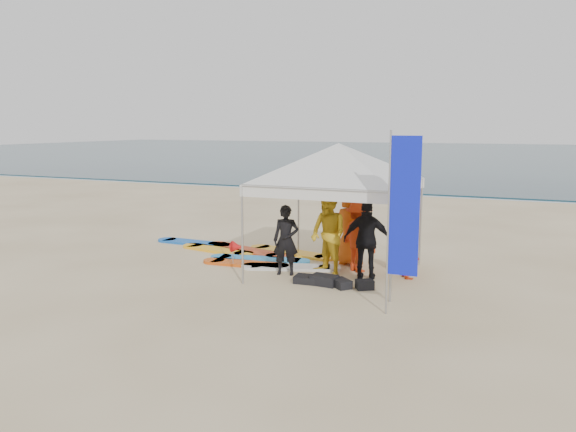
% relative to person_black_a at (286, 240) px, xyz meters
% --- Properties ---
extents(ground, '(120.00, 120.00, 0.00)m').
position_rel_person_black_a_xyz_m(ground, '(-1.04, -1.52, -0.82)').
color(ground, beige).
rests_on(ground, ground).
extents(ocean, '(160.00, 84.00, 0.08)m').
position_rel_person_black_a_xyz_m(ocean, '(-1.04, 58.48, -0.78)').
color(ocean, '#0C2633').
rests_on(ocean, ground).
extents(shoreline_foam, '(160.00, 1.20, 0.01)m').
position_rel_person_black_a_xyz_m(shoreline_foam, '(-1.04, 16.68, -0.81)').
color(shoreline_foam, silver).
rests_on(shoreline_foam, ground).
extents(person_black_a, '(0.67, 0.52, 1.63)m').
position_rel_person_black_a_xyz_m(person_black_a, '(0.00, 0.00, 0.00)').
color(person_black_a, black).
rests_on(person_black_a, ground).
extents(person_yellow, '(1.18, 1.12, 1.93)m').
position_rel_person_black_a_xyz_m(person_yellow, '(0.92, 0.33, 0.15)').
color(person_yellow, gold).
rests_on(person_yellow, ground).
extents(person_orange_a, '(1.26, 1.15, 1.70)m').
position_rel_person_black_a_xyz_m(person_orange_a, '(1.47, 0.96, 0.03)').
color(person_orange_a, red).
rests_on(person_orange_a, ground).
extents(person_black_b, '(1.12, 0.59, 1.82)m').
position_rel_person_black_a_xyz_m(person_black_b, '(1.85, 0.31, 0.09)').
color(person_black_b, black).
rests_on(person_black_b, ground).
extents(person_orange_b, '(1.06, 0.81, 1.94)m').
position_rel_person_black_a_xyz_m(person_orange_b, '(1.12, 1.49, 0.15)').
color(person_orange_b, '#CF5312').
rests_on(person_orange_b, ground).
extents(person_seated, '(0.68, 0.95, 0.99)m').
position_rel_person_black_a_xyz_m(person_seated, '(2.67, 0.81, -0.32)').
color(person_seated, '#ED4415').
rests_on(person_seated, ground).
extents(canopy_tent, '(4.63, 4.63, 3.49)m').
position_rel_person_black_a_xyz_m(canopy_tent, '(1.07, 0.54, 2.22)').
color(canopy_tent, '#A5A5A8').
rests_on(canopy_tent, ground).
extents(feather_flag, '(0.57, 0.04, 3.37)m').
position_rel_person_black_a_xyz_m(feather_flag, '(3.05, -1.84, 1.17)').
color(feather_flag, '#A5A5A8').
rests_on(feather_flag, ground).
extents(marker_pennant, '(0.28, 0.28, 0.64)m').
position_rel_person_black_a_xyz_m(marker_pennant, '(-1.39, 0.19, -0.32)').
color(marker_pennant, '#A5A5A8').
rests_on(marker_pennant, ground).
extents(gear_pile, '(1.81, 0.55, 0.22)m').
position_rel_person_black_a_xyz_m(gear_pile, '(1.23, -0.49, -0.72)').
color(gear_pile, black).
rests_on(gear_pile, ground).
extents(surfboard_spread, '(5.69, 2.56, 0.07)m').
position_rel_person_black_a_xyz_m(surfboard_spread, '(-1.68, 1.37, -0.78)').
color(surfboard_spread, '#FCAE1A').
rests_on(surfboard_spread, ground).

